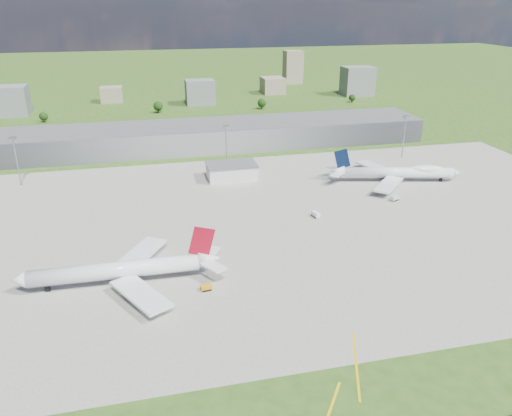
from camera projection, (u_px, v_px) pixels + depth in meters
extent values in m
plane|color=#304D18|center=(202.00, 154.00, 315.13)|extent=(1400.00, 1400.00, 0.00)
cube|color=gray|center=(257.00, 223.00, 218.58)|extent=(360.00, 190.00, 0.08)
cube|color=gray|center=(198.00, 137.00, 325.66)|extent=(300.00, 42.00, 15.00)
cube|color=silver|center=(232.00, 172.00, 270.85)|extent=(26.00, 16.00, 8.00)
cylinder|color=gray|center=(17.00, 163.00, 257.81)|extent=(0.70, 0.70, 25.00)
cube|color=gray|center=(12.00, 138.00, 252.83)|extent=(3.50, 2.00, 1.20)
cylinder|color=gray|center=(226.00, 149.00, 280.99)|extent=(0.70, 0.70, 25.00)
cube|color=gray|center=(226.00, 127.00, 276.01)|extent=(3.50, 2.00, 1.20)
cylinder|color=gray|center=(404.00, 137.00, 304.17)|extent=(0.70, 0.70, 25.00)
cube|color=gray|center=(406.00, 117.00, 299.19)|extent=(3.50, 2.00, 1.20)
cylinder|color=white|center=(115.00, 270.00, 170.00)|extent=(56.92, 6.91, 5.88)
cone|color=white|center=(19.00, 280.00, 164.00)|extent=(5.00, 5.97, 5.88)
cone|color=white|center=(210.00, 259.00, 175.98)|extent=(7.94, 6.02, 5.88)
cube|color=maroon|center=(110.00, 276.00, 170.33)|extent=(46.63, 3.26, 1.27)
cube|color=white|center=(141.00, 294.00, 159.73)|extent=(20.05, 26.56, 0.88)
cube|color=white|center=(141.00, 254.00, 184.88)|extent=(20.69, 26.37, 0.88)
cube|color=maroon|center=(202.00, 241.00, 172.76)|extent=(9.77, 0.67, 11.84)
cylinder|color=#38383D|center=(134.00, 294.00, 163.30)|extent=(5.44, 3.23, 3.14)
cylinder|color=#38383D|center=(134.00, 263.00, 181.83)|extent=(5.44, 3.23, 3.14)
cube|color=black|center=(134.00, 286.00, 168.79)|extent=(1.59, 1.20, 2.45)
cube|color=black|center=(134.00, 273.00, 176.73)|extent=(1.59, 1.20, 2.45)
cube|color=black|center=(47.00, 288.00, 167.24)|extent=(1.59, 1.20, 2.45)
cylinder|color=white|center=(398.00, 172.00, 266.00)|extent=(57.46, 19.21, 5.77)
cone|color=white|center=(456.00, 173.00, 265.81)|extent=(5.88, 6.71, 5.77)
cone|color=white|center=(337.00, 171.00, 265.92)|extent=(8.60, 7.36, 5.77)
cube|color=navy|center=(401.00, 176.00, 266.69)|extent=(46.56, 13.45, 1.21)
ellipsoid|color=white|center=(427.00, 169.00, 265.23)|extent=(19.31, 9.96, 5.20)
cube|color=white|center=(376.00, 167.00, 279.73)|extent=(15.36, 27.29, 0.84)
cube|color=white|center=(388.00, 185.00, 253.69)|extent=(23.99, 24.59, 0.84)
cube|color=#071534|center=(342.00, 159.00, 263.26)|extent=(9.12, 2.64, 11.25)
cylinder|color=#38383D|center=(385.00, 173.00, 275.09)|extent=(5.68, 4.10, 2.98)
cylinder|color=#38383D|center=(371.00, 168.00, 283.71)|extent=(5.68, 4.10, 2.98)
cylinder|color=#38383D|center=(392.00, 184.00, 259.66)|extent=(5.68, 4.10, 2.98)
cylinder|color=#38383D|center=(386.00, 190.00, 251.11)|extent=(5.68, 4.10, 2.98)
cube|color=black|center=(385.00, 177.00, 271.44)|extent=(1.71, 1.44, 2.33)
cube|color=black|center=(389.00, 182.00, 263.72)|extent=(1.71, 1.44, 2.33)
cube|color=black|center=(441.00, 180.00, 267.40)|extent=(1.71, 1.44, 2.33)
cube|color=orange|center=(206.00, 287.00, 167.90)|extent=(4.06, 2.65, 1.52)
cube|color=black|center=(206.00, 289.00, 168.19)|extent=(3.50, 2.68, 0.70)
cube|color=white|center=(316.00, 214.00, 223.89)|extent=(3.15, 5.09, 2.08)
cube|color=black|center=(315.00, 216.00, 224.29)|extent=(3.08, 4.42, 0.70)
cube|color=silver|center=(395.00, 198.00, 242.15)|extent=(5.10, 3.84, 2.05)
cube|color=black|center=(395.00, 200.00, 242.55)|extent=(4.51, 3.66, 0.70)
cube|color=slate|center=(10.00, 101.00, 415.47)|extent=(28.00, 22.00, 24.00)
cube|color=gray|center=(112.00, 94.00, 470.14)|extent=(20.00, 18.00, 14.00)
cube|color=slate|center=(200.00, 92.00, 458.54)|extent=(26.00, 20.00, 22.00)
cube|color=gray|center=(273.00, 85.00, 512.44)|extent=(22.00, 24.00, 16.00)
cube|color=slate|center=(357.00, 81.00, 500.06)|extent=(30.00, 22.00, 28.00)
cube|color=gray|center=(293.00, 67.00, 570.78)|extent=(20.00, 18.00, 36.00)
cylinder|color=#382314|center=(44.00, 121.00, 394.49)|extent=(0.70, 0.70, 3.00)
sphere|color=black|center=(43.00, 116.00, 393.18)|extent=(6.75, 6.75, 6.75)
cylinder|color=#382314|center=(158.00, 111.00, 426.79)|extent=(0.70, 0.70, 3.60)
sphere|color=black|center=(158.00, 106.00, 425.22)|extent=(8.10, 8.10, 8.10)
cylinder|color=#382314|center=(262.00, 107.00, 441.31)|extent=(0.70, 0.70, 3.40)
sphere|color=black|center=(262.00, 103.00, 439.83)|extent=(7.65, 7.65, 7.65)
cylinder|color=#382314|center=(352.00, 101.00, 469.36)|extent=(0.70, 0.70, 2.80)
sphere|color=black|center=(352.00, 98.00, 468.14)|extent=(6.30, 6.30, 6.30)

